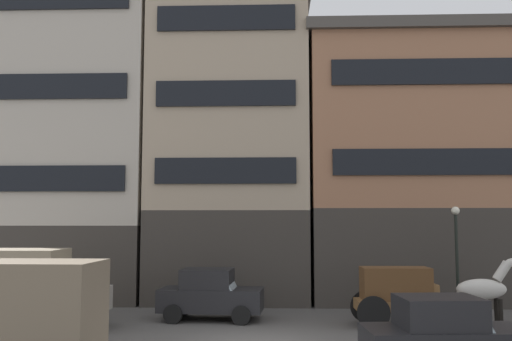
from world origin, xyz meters
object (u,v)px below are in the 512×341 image
object	(u,v)px
draft_horse	(484,289)
sedan_light	(445,337)
cargo_wagon	(397,292)
delivery_truck_near	(12,313)
streetlamp_curbside	(457,244)
sedan_parked_curb	(210,294)
delivery_truck_far	(37,285)

from	to	relation	value
draft_horse	sedan_light	world-z (taller)	draft_horse
cargo_wagon	delivery_truck_near	world-z (taller)	delivery_truck_near
cargo_wagon	delivery_truck_near	size ratio (longest dim) A/B	0.67
sedan_light	streetlamp_curbside	distance (m)	9.13
sedan_light	streetlamp_curbside	size ratio (longest dim) A/B	0.93
cargo_wagon	delivery_truck_near	xyz separation A→B (m)	(-10.29, -6.38, 0.28)
delivery_truck_near	sedan_parked_curb	distance (m)	8.22
delivery_truck_near	streetlamp_curbside	distance (m)	15.65
sedan_light	delivery_truck_near	bearing A→B (deg)	-179.31
draft_horse	delivery_truck_near	xyz separation A→B (m)	(-13.24, -6.38, 0.15)
sedan_light	streetlamp_curbside	world-z (taller)	streetlamp_curbside
streetlamp_curbside	delivery_truck_far	bearing A→B (deg)	-168.14
delivery_truck_near	streetlamp_curbside	world-z (taller)	streetlamp_curbside
draft_horse	sedan_parked_curb	bearing A→B (deg)	174.57
draft_horse	delivery_truck_far	world-z (taller)	delivery_truck_far
draft_horse	streetlamp_curbside	world-z (taller)	streetlamp_curbside
delivery_truck_far	sedan_light	bearing A→B (deg)	-24.16
delivery_truck_near	delivery_truck_far	size ratio (longest dim) A/B	1.00
draft_horse	cargo_wagon	bearing A→B (deg)	-179.98
delivery_truck_far	sedan_parked_curb	world-z (taller)	delivery_truck_far
delivery_truck_near	sedan_light	size ratio (longest dim) A/B	1.15
cargo_wagon	sedan_light	xyz separation A→B (m)	(-0.31, -6.26, -0.23)
cargo_wagon	streetlamp_curbside	xyz separation A→B (m)	(2.76, 2.16, 1.52)
delivery_truck_near	sedan_parked_curb	bearing A→B (deg)	62.63
streetlamp_curbside	cargo_wagon	bearing A→B (deg)	-142.00
delivery_truck_near	sedan_light	xyz separation A→B (m)	(9.98, 0.12, -0.51)
cargo_wagon	sedan_parked_curb	bearing A→B (deg)	172.14
delivery_truck_far	streetlamp_curbside	distance (m)	15.25
delivery_truck_near	sedan_parked_curb	world-z (taller)	delivery_truck_near
delivery_truck_near	sedan_parked_curb	xyz separation A→B (m)	(3.77, 7.28, -0.51)
streetlamp_curbside	sedan_parked_curb	bearing A→B (deg)	-172.28
sedan_light	delivery_truck_far	bearing A→B (deg)	155.84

